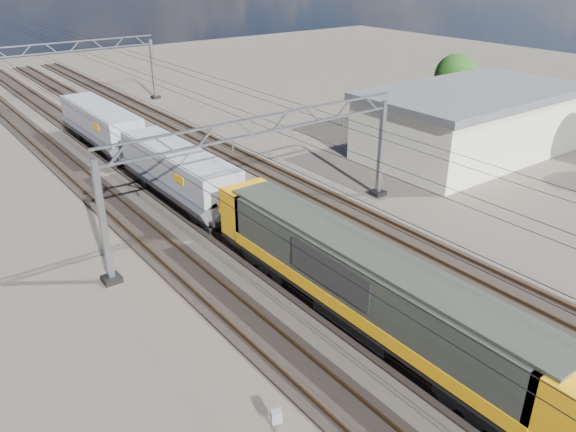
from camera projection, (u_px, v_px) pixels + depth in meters
ground at (306, 258)px, 30.87m from camera, size 160.00×160.00×0.00m
track_outer_west at (211, 292)px, 27.58m from camera, size 2.60×140.00×0.30m
track_loco at (277, 267)px, 29.75m from camera, size 2.60×140.00×0.30m
track_inner_east at (334, 246)px, 31.92m from camera, size 2.60×140.00×0.30m
track_outer_east at (384, 228)px, 34.10m from camera, size 2.60×140.00×0.30m
catenary_gantry_mid at (264, 171)px, 32.12m from camera, size 19.90×0.90×7.11m
catenary_gantry_far at (67, 74)px, 58.24m from camera, size 19.90×0.90×7.11m
overhead_wires at (226, 124)px, 34.24m from camera, size 12.03×140.00×0.53m
locomotive at (367, 284)px, 24.00m from camera, size 2.76×21.10×3.62m
hopper_wagon_lead at (178, 171)px, 36.88m from camera, size 3.38×13.00×3.25m
hopper_wagon_mid at (101, 124)px, 47.18m from camera, size 3.38×13.00×3.25m
trackside_cabinet at (276, 417)px, 19.08m from camera, size 0.44×0.39×1.11m
industrial_shed at (471, 121)px, 46.02m from camera, size 18.60×10.60×5.40m
tree_far at (459, 78)px, 55.62m from camera, size 4.85×4.45×6.38m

